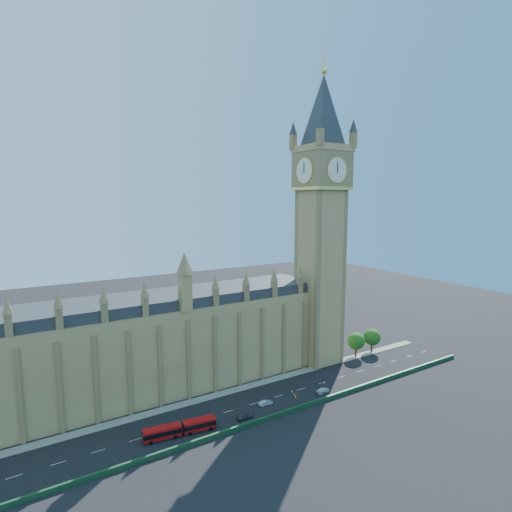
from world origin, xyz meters
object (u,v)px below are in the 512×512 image
red_bus (180,429)px  car_silver (266,403)px  car_white (323,390)px  car_grey (245,416)px

red_bus → car_silver: (24.65, 1.24, -0.87)m
car_white → red_bus: bearing=81.4°
car_white → car_grey: bearing=84.0°
red_bus → car_white: 42.58m
red_bus → car_grey: red_bus is taller
car_grey → car_silver: size_ratio=1.06×
red_bus → car_grey: size_ratio=4.11×
red_bus → car_silver: 24.70m
red_bus → car_silver: size_ratio=4.37×
car_white → car_silver: bearing=75.0°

